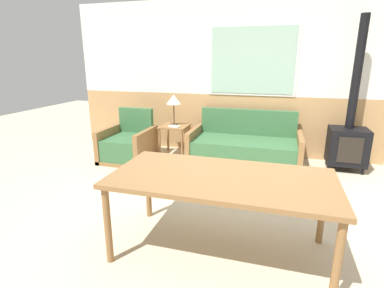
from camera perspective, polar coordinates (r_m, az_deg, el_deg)
ground_plane at (r=3.26m, az=10.14°, el=-15.68°), size 16.00×16.00×0.00m
wall_back at (r=5.42m, az=14.03°, el=11.98°), size 7.20×0.09×2.70m
couch at (r=5.07m, az=9.95°, el=-0.86°), size 1.80×0.88×0.85m
armchair at (r=5.28m, az=-12.05°, el=-0.26°), size 0.79×0.83×0.85m
side_table at (r=5.36m, az=-3.34°, el=2.43°), size 0.48×0.48×0.55m
table_lamp at (r=5.35m, az=-3.50°, el=8.31°), size 0.27×0.27×0.54m
book_stack at (r=5.24m, az=-3.41°, el=3.39°), size 0.20×0.15×0.02m
dining_table at (r=2.59m, az=5.67°, el=-7.45°), size 1.89×0.94×0.74m
wood_stove at (r=5.23m, az=27.65°, el=1.42°), size 0.56×0.47×2.31m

